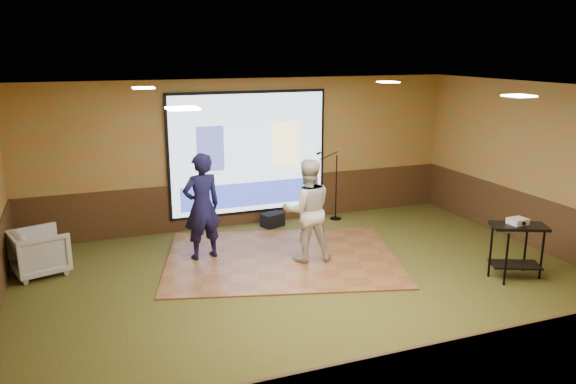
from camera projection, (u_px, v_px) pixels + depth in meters
name	position (u px, v px, depth m)	size (l,w,h in m)	color
ground	(316.00, 287.00, 8.66)	(9.00, 9.00, 0.00)	#2B3819
room_shell	(318.00, 153.00, 8.13)	(9.04, 7.04, 3.02)	#A58644
wainscot_back	(249.00, 201.00, 11.69)	(9.00, 0.04, 0.95)	#432C16
wainscot_front	(462.00, 381.00, 5.39)	(9.00, 0.04, 0.95)	#432C16
wainscot_right	(544.00, 226.00, 10.09)	(0.04, 7.00, 0.95)	#432C16
projector_screen	(249.00, 155.00, 11.40)	(3.32, 0.06, 2.52)	black
downlight_nw	(143.00, 88.00, 8.78)	(0.32, 0.32, 0.02)	#FFE8BF
downlight_ne	(388.00, 82.00, 10.31)	(0.32, 0.32, 0.02)	#FFE8BF
downlight_sw	(183.00, 108.00, 5.80)	(0.32, 0.32, 0.02)	#FFE8BF
downlight_se	(519.00, 96.00, 7.32)	(0.32, 0.32, 0.02)	#FFE8BF
dance_floor	(282.00, 258.00, 9.81)	(3.96, 3.02, 0.03)	brown
player_left	(202.00, 206.00, 9.57)	(0.68, 0.44, 1.85)	#15143F
player_right	(307.00, 210.00, 9.49)	(0.86, 0.67, 1.77)	beige
av_table	(517.00, 242.00, 8.86)	(0.84, 0.44, 0.89)	black
projector	(518.00, 221.00, 8.82)	(0.28, 0.23, 0.09)	white
mic_stand	(334.00, 197.00, 11.96)	(0.59, 0.24, 1.51)	black
banquet_chair	(40.00, 252.00, 9.08)	(0.80, 0.82, 0.74)	gray
duffel_bag	(273.00, 220.00, 11.58)	(0.44, 0.29, 0.27)	black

